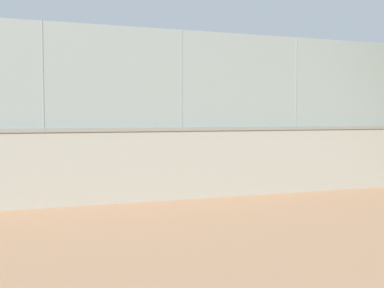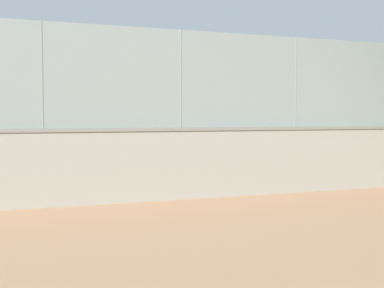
{
  "view_description": "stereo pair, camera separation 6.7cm",
  "coord_description": "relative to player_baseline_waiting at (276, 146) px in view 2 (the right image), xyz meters",
  "views": [
    {
      "loc": [
        4.2,
        20.45,
        2.01
      ],
      "look_at": [
        -0.83,
        6.68,
        1.15
      ],
      "focal_mm": 43.28,
      "sensor_mm": 36.0,
      "label": 1
    },
    {
      "loc": [
        4.14,
        20.48,
        2.01
      ],
      "look_at": [
        -0.83,
        6.68,
        1.15
      ],
      "focal_mm": 43.28,
      "sensor_mm": 36.0,
      "label": 2
    }
  ],
  "objects": [
    {
      "name": "ground_plane",
      "position": [
        4.55,
        -5.5,
        -0.94
      ],
      "size": [
        260.0,
        260.0,
        0.0
      ],
      "primitive_type": "plane",
      "color": "tan"
    },
    {
      "name": "perimeter_wall",
      "position": [
        5.11,
        4.22,
        -0.06
      ],
      "size": [
        32.82,
        0.81,
        1.75
      ],
      "color": "gray",
      "rests_on": "ground_plane"
    },
    {
      "name": "fence_panel_on_wall",
      "position": [
        5.11,
        4.22,
        1.99
      ],
      "size": [
        32.23,
        0.42,
        2.37
      ],
      "color": "gray",
      "rests_on": "perimeter_wall"
    },
    {
      "name": "player_baseline_waiting",
      "position": [
        0.0,
        0.0,
        0.0
      ],
      "size": [
        1.04,
        0.89,
        1.6
      ],
      "color": "#591919",
      "rests_on": "ground_plane"
    },
    {
      "name": "player_near_wall_returning",
      "position": [
        6.21,
        -0.73,
        -0.01
      ],
      "size": [
        0.73,
        1.06,
        1.6
      ],
      "color": "navy",
      "rests_on": "ground_plane"
    },
    {
      "name": "sports_ball",
      "position": [
        -0.99,
        0.62,
        0.2
      ],
      "size": [
        0.14,
        0.14,
        0.14
      ],
      "primitive_type": "sphere",
      "color": "#3399D8"
    }
  ]
}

